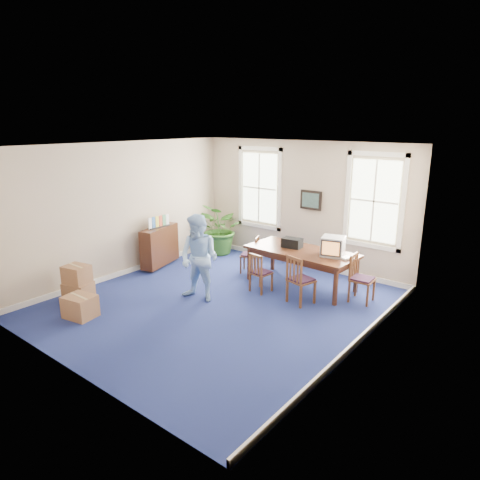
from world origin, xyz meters
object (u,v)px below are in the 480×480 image
Objects in this scene: conference_table at (301,268)px; man at (199,258)px; credenza at (160,248)px; cardboard_boxes at (88,283)px; crt_tv at (333,246)px; chair_near_left at (261,272)px; potted_plant at (221,229)px.

man is at bearing -118.83° from conference_table.
credenza reaches higher than cardboard_boxes.
chair_near_left is at bearing -158.98° from crt_tv.
crt_tv reaches higher than cardboard_boxes.
cardboard_boxes is (-2.99, -3.55, -0.01)m from conference_table.
cardboard_boxes is at bearing -89.69° from potted_plant.
crt_tv reaches higher than chair_near_left.
potted_plant is (-1.77, 2.75, -0.19)m from man.
conference_table reaches higher than cardboard_boxes.
chair_near_left is (-1.24, -0.90, -0.61)m from crt_tv.
man is (-1.97, -2.08, -0.14)m from crt_tv.
cardboard_boxes is (-1.74, -1.52, -0.51)m from man.
cardboard_boxes is at bearing -91.82° from credenza.
credenza is (-4.30, -1.12, -0.56)m from crt_tv.
man reaches higher than conference_table.
cardboard_boxes is at bearing -147.54° from man.
potted_plant is (0.55, 1.80, 0.24)m from credenza.
conference_table is 2.78× the size of chair_near_left.
credenza is at bearing 9.97° from chair_near_left.
potted_plant is at bearing 114.08° from man.
credenza is 0.88× the size of cardboard_boxes.
cardboard_boxes is (-2.48, -2.70, -0.04)m from chair_near_left.
crt_tv is at bearing -138.16° from chair_near_left.
credenza reaches higher than conference_table.
crt_tv is 5.22m from cardboard_boxes.
chair_near_left is 0.49× the size of man.
conference_table is 0.97m from crt_tv.
potted_plant reaches higher than crt_tv.
man is at bearing 63.92° from chair_near_left.
cardboard_boxes is (-3.72, -3.60, -0.65)m from crt_tv.
man is (-1.24, -2.03, 0.49)m from conference_table.
crt_tv is (0.73, 0.06, 0.63)m from conference_table.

